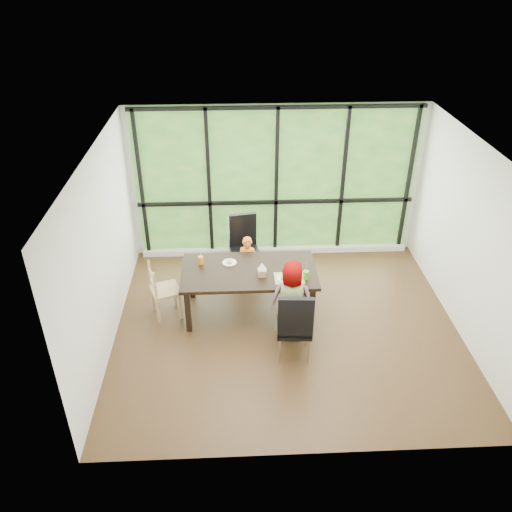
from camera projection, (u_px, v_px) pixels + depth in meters
name	position (u px, v px, depth m)	size (l,w,h in m)	color
ground	(286.00, 326.00, 7.69)	(5.00, 5.00, 0.00)	black
back_wall	(276.00, 182.00, 8.92)	(5.00, 5.00, 0.00)	silver
foliage_backdrop	(276.00, 183.00, 8.90)	(4.80, 0.02, 2.65)	#234E1C
window_mullions	(276.00, 184.00, 8.86)	(4.80, 0.06, 2.65)	black
window_sill	(275.00, 250.00, 9.50)	(4.80, 0.12, 0.10)	silver
dining_table	(249.00, 291.00, 7.82)	(1.99, 1.05, 0.75)	black
chair_window_leather	(245.00, 248.00, 8.58)	(0.46, 0.46, 1.08)	black
chair_interior_leather	(294.00, 323.00, 6.90)	(0.46, 0.46, 1.08)	black
chair_end_beech	(165.00, 290.00, 7.71)	(0.42, 0.40, 0.90)	#A38255
child_toddler	(248.00, 264.00, 8.31)	(0.34, 0.22, 0.94)	orange
child_older	(292.00, 300.00, 7.22)	(0.59, 0.39, 1.22)	gray
placemat	(289.00, 278.00, 7.44)	(0.42, 0.31, 0.01)	tan
plate_far	(229.00, 263.00, 7.79)	(0.22, 0.22, 0.01)	white
plate_near	(285.00, 278.00, 7.42)	(0.22, 0.22, 0.01)	white
orange_cup	(201.00, 260.00, 7.75)	(0.08, 0.08, 0.12)	orange
green_cup	(306.00, 275.00, 7.39)	(0.08, 0.08, 0.13)	#4CB020
tissue_box	(262.00, 272.00, 7.47)	(0.12, 0.12, 0.10)	tan
crepe_rolls_far	(229.00, 261.00, 7.78)	(0.10, 0.12, 0.04)	tan
crepe_rolls_near	(285.00, 277.00, 7.41)	(0.15, 0.12, 0.04)	tan
straw_white	(201.00, 254.00, 7.70)	(0.01, 0.01, 0.20)	white
straw_pink	(306.00, 269.00, 7.33)	(0.01, 0.01, 0.20)	pink
tissue	(262.00, 266.00, 7.42)	(0.12, 0.12, 0.11)	white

